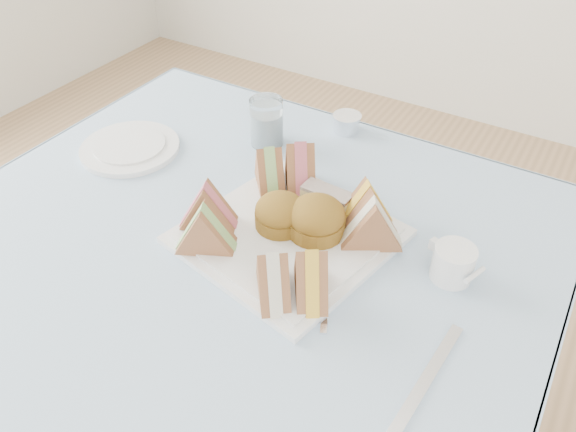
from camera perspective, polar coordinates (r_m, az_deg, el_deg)
The scene contains 20 objects.
table at distance 1.20m, azimuth -5.97°, elevation -17.28°, with size 0.90×0.90×0.74m, color brown.
tablecloth at distance 0.91m, azimuth -7.54°, elevation -4.41°, with size 1.02×1.02×0.01m, color #ACC4D7.
serving_plate at distance 0.93m, azimuth 0.00°, elevation -2.08°, with size 0.31×0.31×0.01m, color white.
sandwich_fl_a at distance 0.93m, azimuth -8.23°, elevation 1.08°, with size 0.10×0.04×0.09m, color #A0603A, non-canonical shape.
sandwich_fl_b at distance 0.88m, azimuth -8.46°, elevation -1.13°, with size 0.10×0.04×0.09m, color #A0603A, non-canonical shape.
sandwich_fr_a at distance 0.80m, azimuth 2.36°, elevation -5.69°, with size 0.10×0.04×0.09m, color #A0603A, non-canonical shape.
sandwich_fr_b at distance 0.80m, azimuth -1.55°, elevation -5.89°, with size 0.09×0.04×0.08m, color #A0603A, non-canonical shape.
sandwich_bl_a at distance 1.00m, azimuth -1.89°, elevation 4.96°, with size 0.10×0.04×0.09m, color #A0603A, non-canonical shape.
sandwich_bl_b at distance 1.00m, azimuth 1.24°, elevation 5.25°, with size 0.11×0.05×0.09m, color #A0603A, non-canonical shape.
sandwich_br_a at distance 0.89m, azimuth 8.54°, elevation -0.56°, with size 0.10×0.05×0.09m, color #A0603A, non-canonical shape.
sandwich_br_b at distance 0.94m, azimuth 7.99°, elevation 1.41°, with size 0.09×0.04×0.08m, color #A0603A, non-canonical shape.
scone_left at distance 0.92m, azimuth -0.77°, elevation 0.32°, with size 0.09×0.09×0.06m, color brown.
scone_right at distance 0.91m, azimuth 2.92°, elevation -0.22°, with size 0.10×0.10×0.06m, color brown.
pastry_slice at distance 0.97m, azimuth 3.97°, elevation 1.67°, with size 0.09×0.04×0.04m, color tan.
side_plate at distance 1.19m, azimuth -15.75°, elevation 6.67°, with size 0.20×0.20×0.01m, color white.
water_glass at distance 1.15m, azimuth -2.19°, elevation 9.52°, with size 0.07×0.07×0.10m, color white.
tea_strainer at distance 1.21m, azimuth 5.97°, elevation 9.28°, with size 0.06×0.06×0.03m, color white.
knife at distance 0.78m, azimuth 13.95°, elevation -15.69°, with size 0.02×0.20×0.00m, color white.
fork at distance 0.86m, azimuth 3.99°, elevation -7.39°, with size 0.01×0.17×0.00m, color white.
creamer_jug at distance 0.89m, azimuth 16.43°, elevation -4.62°, with size 0.06×0.06×0.06m, color white.
Camera 1 is at (0.44, -0.49, 1.37)m, focal length 35.00 mm.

